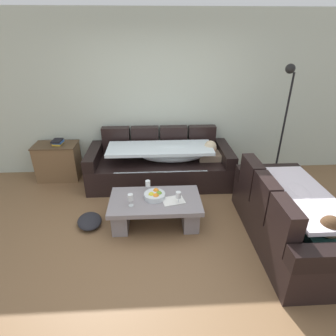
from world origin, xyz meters
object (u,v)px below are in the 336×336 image
(fruit_bowl, at_px, (155,195))
(wine_glass_near_left, at_px, (131,198))
(wine_glass_near_right, at_px, (178,195))
(crumpled_garment, at_px, (90,221))
(side_cabinet, at_px, (58,161))
(wine_glass_far_back, at_px, (148,184))
(floor_lamp, at_px, (283,119))
(book_stack_on_cabinet, at_px, (58,142))
(open_magazine, at_px, (173,200))
(coffee_table, at_px, (155,208))
(couch_along_wall, at_px, (162,164))
(couch_near_window, at_px, (290,218))

(fruit_bowl, bearing_deg, wine_glass_near_left, -152.04)
(wine_glass_near_left, bearing_deg, wine_glass_near_right, 2.34)
(fruit_bowl, relative_size, crumpled_garment, 0.70)
(side_cabinet, bearing_deg, wine_glass_far_back, -36.72)
(floor_lamp, bearing_deg, wine_glass_far_back, -158.29)
(book_stack_on_cabinet, bearing_deg, floor_lamp, -5.18)
(open_magazine, xyz_separation_m, side_cabinet, (-1.92, 1.44, -0.06))
(crumpled_garment, bearing_deg, coffee_table, -0.11)
(couch_along_wall, relative_size, coffee_table, 1.98)
(wine_glass_near_left, distance_m, floor_lamp, 2.71)
(side_cabinet, relative_size, floor_lamp, 0.37)
(wine_glass_near_right, bearing_deg, fruit_bowl, 155.30)
(wine_glass_near_right, height_order, book_stack_on_cabinet, book_stack_on_cabinet)
(wine_glass_far_back, relative_size, open_magazine, 0.59)
(wine_glass_far_back, bearing_deg, couch_near_window, -20.55)
(side_cabinet, distance_m, book_stack_on_cabinet, 0.37)
(couch_near_window, distance_m, fruit_bowl, 1.70)
(book_stack_on_cabinet, relative_size, crumpled_garment, 0.58)
(couch_near_window, distance_m, crumpled_garment, 2.58)
(couch_near_window, distance_m, wine_glass_far_back, 1.85)
(couch_near_window, bearing_deg, wine_glass_far_back, 69.45)
(couch_near_window, distance_m, book_stack_on_cabinet, 3.75)
(couch_near_window, relative_size, side_cabinet, 2.57)
(coffee_table, distance_m, floor_lamp, 2.47)
(couch_along_wall, height_order, wine_glass_near_left, couch_along_wall)
(wine_glass_near_left, xyz_separation_m, wine_glass_far_back, (0.21, 0.34, 0.00))
(wine_glass_near_right, bearing_deg, couch_near_window, -14.02)
(fruit_bowl, height_order, wine_glass_far_back, wine_glass_far_back)
(wine_glass_far_back, distance_m, open_magazine, 0.43)
(wine_glass_near_left, height_order, book_stack_on_cabinet, book_stack_on_cabinet)
(open_magazine, distance_m, crumpled_garment, 1.18)
(couch_near_window, height_order, book_stack_on_cabinet, couch_near_window)
(fruit_bowl, bearing_deg, side_cabinet, 141.00)
(fruit_bowl, relative_size, book_stack_on_cabinet, 1.20)
(coffee_table, xyz_separation_m, wine_glass_near_left, (-0.31, -0.13, 0.26))
(fruit_bowl, height_order, side_cabinet, side_cabinet)
(book_stack_on_cabinet, distance_m, floor_lamp, 3.72)
(coffee_table, xyz_separation_m, floor_lamp, (2.05, 1.06, 0.88))
(floor_lamp, bearing_deg, couch_near_window, -105.64)
(wine_glass_near_left, xyz_separation_m, book_stack_on_cabinet, (-1.32, 1.52, 0.19))
(wine_glass_near_right, height_order, crumpled_garment, wine_glass_near_right)
(wine_glass_near_right, bearing_deg, coffee_table, 160.47)
(couch_along_wall, relative_size, wine_glass_far_back, 14.33)
(open_magazine, bearing_deg, wine_glass_far_back, 129.10)
(coffee_table, height_order, side_cabinet, side_cabinet)
(open_magazine, bearing_deg, crumpled_garment, 164.52)
(couch_along_wall, distance_m, fruit_bowl, 1.15)
(wine_glass_far_back, height_order, crumpled_garment, wine_glass_far_back)
(wine_glass_far_back, bearing_deg, book_stack_on_cabinet, 142.26)
(couch_along_wall, height_order, floor_lamp, floor_lamp)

